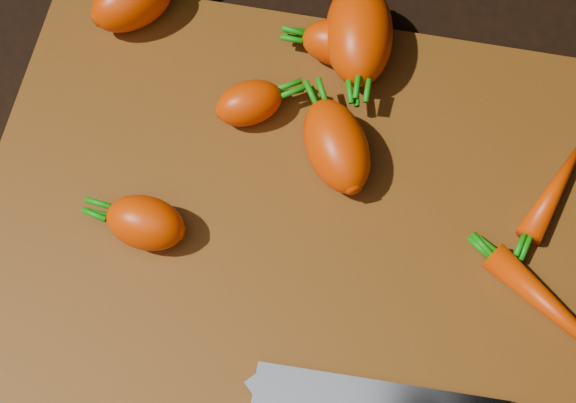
# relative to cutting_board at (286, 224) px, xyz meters

# --- Properties ---
(ground) EXTENTS (2.00, 2.00, 0.01)m
(ground) POSITION_rel_cutting_board_xyz_m (0.00, 0.00, -0.01)
(ground) COLOR black
(cutting_board) EXTENTS (0.50, 0.40, 0.01)m
(cutting_board) POSITION_rel_cutting_board_xyz_m (0.00, 0.00, 0.00)
(cutting_board) COLOR brown
(cutting_board) RESTS_ON ground
(carrot_0) EXTENTS (0.09, 0.09, 0.05)m
(carrot_0) POSITION_rel_cutting_board_xyz_m (-0.17, 0.17, 0.03)
(carrot_0) COLOR #E33800
(carrot_0) RESTS_ON cutting_board
(carrot_1) EXTENTS (0.07, 0.05, 0.04)m
(carrot_1) POSITION_rel_cutting_board_xyz_m (-0.11, -0.03, 0.03)
(carrot_1) COLOR #E33800
(carrot_1) RESTS_ON cutting_board
(carrot_2) EXTENTS (0.07, 0.11, 0.06)m
(carrot_2) POSITION_rel_cutting_board_xyz_m (0.03, 0.17, 0.04)
(carrot_2) COLOR #E33800
(carrot_2) RESTS_ON cutting_board
(carrot_3) EXTENTS (0.08, 0.10, 0.05)m
(carrot_3) POSITION_rel_cutting_board_xyz_m (0.03, 0.06, 0.03)
(carrot_3) COLOR #E33800
(carrot_3) RESTS_ON cutting_board
(carrot_4) EXTENTS (0.06, 0.04, 0.04)m
(carrot_4) POSITION_rel_cutting_board_xyz_m (0.02, 0.16, 0.03)
(carrot_4) COLOR #E33800
(carrot_4) RESTS_ON cutting_board
(carrot_5) EXTENTS (0.07, 0.06, 0.04)m
(carrot_5) POSITION_rel_cutting_board_xyz_m (-0.05, 0.09, 0.02)
(carrot_5) COLOR #E33800
(carrot_5) RESTS_ON cutting_board
(carrot_6) EXTENTS (0.06, 0.10, 0.02)m
(carrot_6) POSITION_rel_cutting_board_xyz_m (0.21, 0.07, 0.02)
(carrot_6) COLOR #E33800
(carrot_6) RESTS_ON cutting_board
(carrot_7) EXTENTS (0.13, 0.10, 0.02)m
(carrot_7) POSITION_rel_cutting_board_xyz_m (0.22, -0.04, 0.02)
(carrot_7) COLOR #E33800
(carrot_7) RESTS_ON cutting_board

